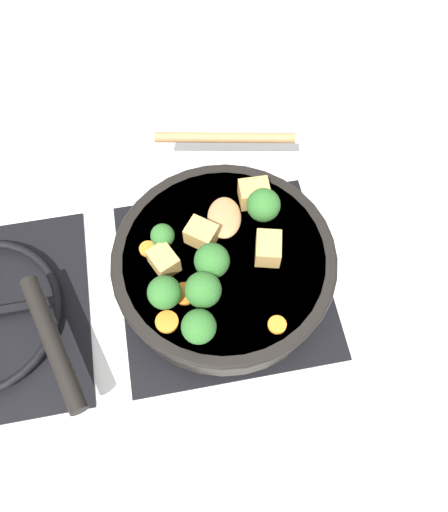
% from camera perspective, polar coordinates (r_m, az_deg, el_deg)
% --- Properties ---
extents(ground_plane, '(2.40, 2.40, 0.00)m').
position_cam_1_polar(ground_plane, '(0.76, -0.00, -2.70)').
color(ground_plane, silver).
extents(front_burner_grate, '(0.31, 0.31, 0.03)m').
position_cam_1_polar(front_burner_grate, '(0.75, -0.00, -2.34)').
color(front_burner_grate, black).
rests_on(front_burner_grate, ground_plane).
extents(skillet_pan, '(0.33, 0.44, 0.06)m').
position_cam_1_polar(skillet_pan, '(0.71, -0.21, -0.96)').
color(skillet_pan, black).
rests_on(skillet_pan, front_burner_grate).
extents(wooden_spoon, '(0.21, 0.22, 0.02)m').
position_cam_1_polar(wooden_spoon, '(0.75, 0.07, 9.57)').
color(wooden_spoon, '#A87A4C').
rests_on(wooden_spoon, skillet_pan).
extents(tofu_cube_center_large, '(0.05, 0.04, 0.03)m').
position_cam_1_polar(tofu_cube_center_large, '(0.68, 5.07, 0.87)').
color(tofu_cube_center_large, tan).
rests_on(tofu_cube_center_large, skillet_pan).
extents(tofu_cube_near_handle, '(0.05, 0.04, 0.03)m').
position_cam_1_polar(tofu_cube_near_handle, '(0.67, -6.86, -0.90)').
color(tofu_cube_near_handle, tan).
rests_on(tofu_cube_near_handle, skillet_pan).
extents(tofu_cube_east_chunk, '(0.05, 0.05, 0.03)m').
position_cam_1_polar(tofu_cube_east_chunk, '(0.69, -2.59, 2.52)').
color(tofu_cube_east_chunk, tan).
rests_on(tofu_cube_east_chunk, skillet_pan).
extents(tofu_cube_west_chunk, '(0.03, 0.04, 0.03)m').
position_cam_1_polar(tofu_cube_west_chunk, '(0.72, 3.47, 7.15)').
color(tofu_cube_west_chunk, tan).
rests_on(tofu_cube_west_chunk, skillet_pan).
extents(broccoli_floret_near_spoon, '(0.05, 0.05, 0.05)m').
position_cam_1_polar(broccoli_floret_near_spoon, '(0.69, 4.54, 5.81)').
color(broccoli_floret_near_spoon, '#709956').
rests_on(broccoli_floret_near_spoon, skillet_pan).
extents(broccoli_floret_center_top, '(0.05, 0.05, 0.05)m').
position_cam_1_polar(broccoli_floret_center_top, '(0.65, -1.39, -0.55)').
color(broccoli_floret_center_top, '#709956').
rests_on(broccoli_floret_center_top, skillet_pan).
extents(broccoli_floret_east_rim, '(0.03, 0.03, 0.04)m').
position_cam_1_polar(broccoli_floret_east_rim, '(0.68, -7.03, 2.30)').
color(broccoli_floret_east_rim, '#709956').
rests_on(broccoli_floret_east_rim, skillet_pan).
extents(broccoli_floret_west_rim, '(0.04, 0.04, 0.05)m').
position_cam_1_polar(broccoli_floret_west_rim, '(0.62, -2.90, -8.07)').
color(broccoli_floret_west_rim, '#709956').
rests_on(broccoli_floret_west_rim, skillet_pan).
extents(broccoli_floret_north_edge, '(0.04, 0.04, 0.05)m').
position_cam_1_polar(broccoli_floret_north_edge, '(0.64, -6.83, -4.17)').
color(broccoli_floret_north_edge, '#709956').
rests_on(broccoli_floret_north_edge, skillet_pan).
extents(broccoli_floret_south_cluster, '(0.05, 0.05, 0.05)m').
position_cam_1_polar(broccoli_floret_south_cluster, '(0.63, -2.40, -3.89)').
color(broccoli_floret_south_cluster, '#709956').
rests_on(broccoli_floret_south_cluster, skillet_pan).
extents(carrot_slice_orange_thin, '(0.03, 0.03, 0.01)m').
position_cam_1_polar(carrot_slice_orange_thin, '(0.65, -6.54, -7.48)').
color(carrot_slice_orange_thin, orange).
rests_on(carrot_slice_orange_thin, skillet_pan).
extents(carrot_slice_near_center, '(0.02, 0.02, 0.01)m').
position_cam_1_polar(carrot_slice_near_center, '(0.65, 6.09, -7.82)').
color(carrot_slice_near_center, orange).
rests_on(carrot_slice_near_center, skillet_pan).
extents(carrot_slice_edge_slice, '(0.02, 0.02, 0.01)m').
position_cam_1_polar(carrot_slice_edge_slice, '(0.70, -8.70, 0.81)').
color(carrot_slice_edge_slice, orange).
rests_on(carrot_slice_edge_slice, skillet_pan).
extents(carrot_slice_under_broccoli, '(0.03, 0.03, 0.01)m').
position_cam_1_polar(carrot_slice_under_broccoli, '(0.66, -4.51, -4.30)').
color(carrot_slice_under_broccoli, orange).
rests_on(carrot_slice_under_broccoli, skillet_pan).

